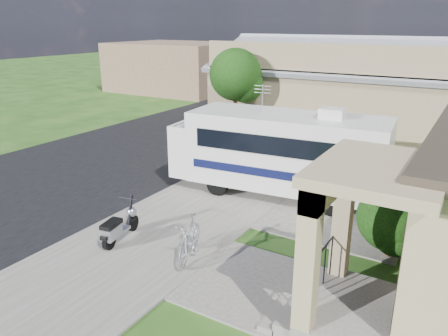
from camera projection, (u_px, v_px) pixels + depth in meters
The scene contains 18 objects.
ground at pixel (192, 241), 11.90m from camera, with size 120.00×120.00×0.00m, color #1B3F11.
street_slab at pixel (185, 132), 23.68m from camera, with size 9.00×80.00×0.02m, color black.
sidewalk_slab at pixel (297, 148), 20.49m from camera, with size 4.00×80.00×0.06m, color #5C5952.
driveway_slab at pixel (305, 197), 14.81m from camera, with size 7.00×6.00×0.05m, color #5C5952.
walk_slab at pixel (278, 292), 9.61m from camera, with size 4.00×3.00×0.05m, color #5C5952.
warehouse at pixel (346, 97), 22.60m from camera, with size 12.50×8.40×5.04m.
distant_bldg_far at pixel (177, 67), 37.44m from camera, with size 10.00×8.00×4.00m, color brown.
distant_bldg_near at pixel (260, 62), 46.32m from camera, with size 8.00×7.00×3.20m, color #877254.
street_tree_a at pixel (238, 77), 20.02m from camera, with size 2.44×2.40×4.58m.
street_tree_b at pixel (314, 59), 28.09m from camera, with size 2.44×2.40×4.73m.
street_tree_c at pixel (352, 55), 35.48m from camera, with size 2.44×2.40×4.42m.
motorhome at pixel (279, 150), 14.62m from camera, with size 7.40×2.95×3.70m.
shrub at pixel (395, 214), 10.72m from camera, with size 1.88×1.80×2.31m.
scooter at pixel (118, 227), 11.63m from camera, with size 0.68×1.63×1.08m.
bicycle at pixel (190, 240), 10.82m from camera, with size 0.50×1.77×1.06m, color #ABABB3.
pickup_truck at pixel (237, 110), 25.23m from camera, with size 2.71×5.87×1.63m, color silver.
van at pixel (284, 93), 31.20m from camera, with size 2.27×5.58×1.62m, color silver.
garden_hose at pixel (305, 284), 9.80m from camera, with size 0.40×0.40×0.18m, color #1A7016.
Camera 1 is at (6.23, -8.67, 5.69)m, focal length 35.00 mm.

